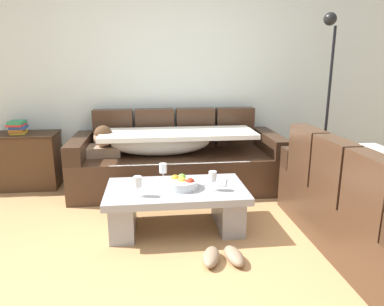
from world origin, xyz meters
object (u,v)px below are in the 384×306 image
object	(u,v)px
book_stack_on_cabinet	(18,127)
pair_of_shoes	(223,256)
wine_glass_far_back	(163,169)
floor_lamp	(327,90)
wine_glass_near_right	(213,177)
open_magazine	(210,182)
wine_glass_near_left	(138,182)
fruit_bowl	(182,183)
couch_along_wall	(174,160)
coffee_table	(176,203)
side_cabinet	(27,160)
couch_near_window	(374,206)

from	to	relation	value
book_stack_on_cabinet	pair_of_shoes	xyz separation A→B (m)	(2.00, -1.88, -0.67)
wine_glass_far_back	floor_lamp	size ratio (longest dim) A/B	0.09
wine_glass_near_right	open_magazine	distance (m)	0.23
wine_glass_near_left	fruit_bowl	bearing A→B (deg)	22.65
wine_glass_far_back	floor_lamp	bearing A→B (deg)	23.58
couch_along_wall	floor_lamp	distance (m)	1.93
floor_lamp	pair_of_shoes	distance (m)	2.47
open_magazine	pair_of_shoes	world-z (taller)	open_magazine
book_stack_on_cabinet	couch_along_wall	bearing A→B (deg)	-7.28
coffee_table	wine_glass_near_right	xyz separation A→B (m)	(0.30, -0.10, 0.26)
fruit_bowl	pair_of_shoes	size ratio (longest dim) A/B	0.82
floor_lamp	pair_of_shoes	size ratio (longest dim) A/B	5.69
side_cabinet	coffee_table	bearing A→B (deg)	-38.19
book_stack_on_cabinet	pair_of_shoes	size ratio (longest dim) A/B	0.67
wine_glass_far_back	coffee_table	bearing A→B (deg)	-61.49
couch_along_wall	wine_glass_near_right	xyz separation A→B (m)	(0.24, -1.16, 0.16)
fruit_bowl	wine_glass_near_right	bearing A→B (deg)	-19.59
fruit_bowl	book_stack_on_cabinet	xyz separation A→B (m)	(-1.75, 1.29, 0.29)
wine_glass_near_left	open_magazine	size ratio (longest dim) A/B	0.59
floor_lamp	open_magazine	bearing A→B (deg)	-148.43
couch_along_wall	coffee_table	xyz separation A→B (m)	(-0.06, -1.06, -0.09)
wine_glass_near_right	fruit_bowl	bearing A→B (deg)	160.41
pair_of_shoes	side_cabinet	bearing A→B (deg)	135.82
open_magazine	side_cabinet	bearing A→B (deg)	164.56
pair_of_shoes	wine_glass_far_back	bearing A→B (deg)	117.08
couch_along_wall	floor_lamp	size ratio (longest dim) A/B	1.20
couch_near_window	wine_glass_near_left	xyz separation A→B (m)	(-1.84, 0.32, 0.16)
wine_glass_near_left	book_stack_on_cabinet	bearing A→B (deg)	133.69
couch_along_wall	floor_lamp	bearing A→B (deg)	-1.10
open_magazine	couch_near_window	bearing A→B (deg)	-10.48
couch_along_wall	wine_glass_near_left	xyz separation A→B (m)	(-0.38, -1.22, 0.16)
couch_near_window	fruit_bowl	world-z (taller)	couch_near_window
fruit_bowl	book_stack_on_cabinet	bearing A→B (deg)	143.57
wine_glass_near_right	side_cabinet	xyz separation A→B (m)	(-1.94, 1.38, -0.17)
wine_glass_near_left	wine_glass_far_back	distance (m)	0.41
coffee_table	wine_glass_near_right	distance (m)	0.41
couch_near_window	floor_lamp	distance (m)	1.73
wine_glass_near_left	couch_along_wall	bearing A→B (deg)	72.73
book_stack_on_cabinet	wine_glass_far_back	bearing A→B (deg)	-34.47
fruit_bowl	wine_glass_near_right	xyz separation A→B (m)	(0.25, -0.09, 0.07)
couch_along_wall	couch_near_window	bearing A→B (deg)	-46.69
couch_near_window	open_magazine	bearing A→B (deg)	63.82
wine_glass_near_left	pair_of_shoes	xyz separation A→B (m)	(0.62, -0.43, -0.45)
fruit_bowl	floor_lamp	bearing A→B (deg)	30.30
fruit_bowl	pair_of_shoes	xyz separation A→B (m)	(0.25, -0.59, -0.38)
fruit_bowl	open_magazine	size ratio (longest dim) A/B	1.00
open_magazine	side_cabinet	xyz separation A→B (m)	(-1.96, 1.18, -0.06)
open_magazine	wine_glass_near_left	bearing A→B (deg)	-141.66
pair_of_shoes	wine_glass_near_right	bearing A→B (deg)	89.36
fruit_bowl	couch_along_wall	bearing A→B (deg)	89.44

